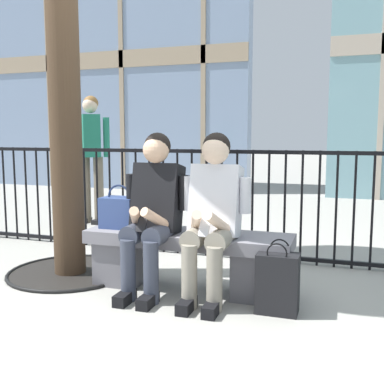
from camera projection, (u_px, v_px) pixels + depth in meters
The scene contains 8 objects.
ground_plane at pixel (188, 289), 3.57m from camera, with size 60.00×60.00×0.00m, color #9E9B93.
stone_bench at pixel (188, 255), 3.54m from camera, with size 1.60×0.44×0.45m.
seated_person_with_phone at pixel (153, 207), 3.45m from camera, with size 0.52×0.66×1.21m.
seated_person_companion at pixel (212, 211), 3.30m from camera, with size 0.52×0.66×1.21m.
handbag_on_bench at pixel (119, 212), 3.68m from camera, with size 0.28×0.20×0.35m.
shopping_bag at pixel (278, 283), 3.07m from camera, with size 0.28×0.18×0.49m.
bystander_at_railing at pixel (91, 149), 6.13m from camera, with size 0.55×0.44×1.71m.
plaza_railing at pixel (221, 203), 4.43m from camera, with size 8.53×0.04×1.06m.
Camera 1 is at (1.14, -3.26, 1.20)m, focal length 42.79 mm.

